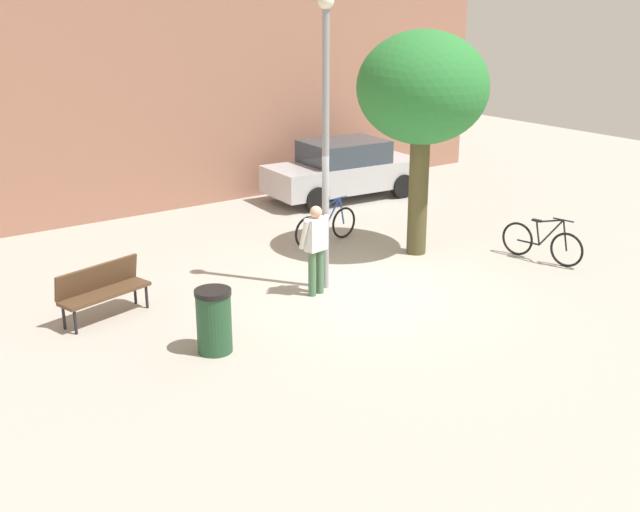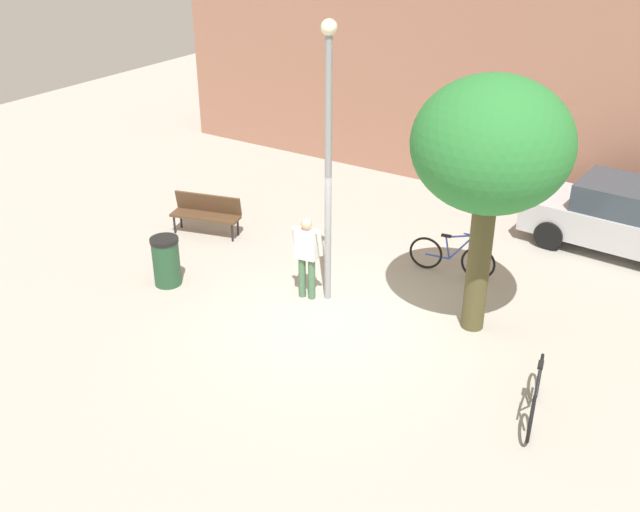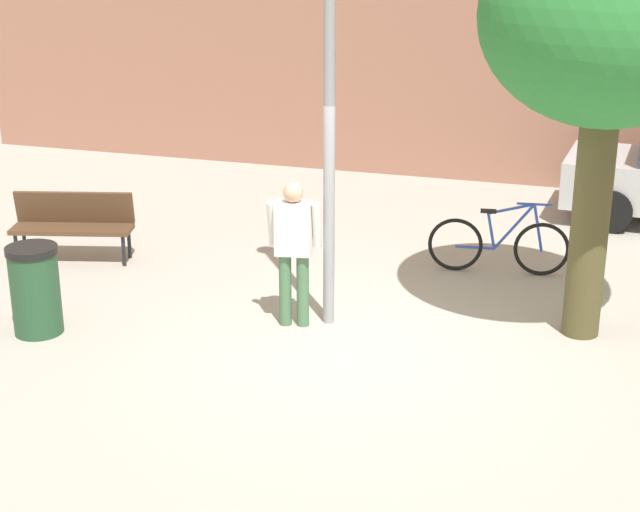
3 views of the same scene
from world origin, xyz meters
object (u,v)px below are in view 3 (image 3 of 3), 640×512
at_px(person_by_lamppost, 294,244).
at_px(trash_bin, 35,290).
at_px(lamppost, 330,53).
at_px(bicycle_blue, 499,245).
at_px(park_bench, 73,220).
at_px(plaza_tree, 609,22).

distance_m(person_by_lamppost, trash_bin, 2.89).
xyz_separation_m(lamppost, bicycle_blue, (1.62, 2.21, -2.66)).
relative_size(park_bench, plaza_tree, 0.36).
bearing_deg(plaza_tree, trash_bin, -162.56).
bearing_deg(plaza_tree, bicycle_blue, 124.52).
xyz_separation_m(person_by_lamppost, trash_bin, (-2.65, -1.07, -0.46)).
relative_size(lamppost, person_by_lamppost, 3.14).
bearing_deg(bicycle_blue, lamppost, -126.17).
distance_m(lamppost, trash_bin, 4.13).
height_order(lamppost, bicycle_blue, lamppost).
relative_size(lamppost, bicycle_blue, 2.92).
height_order(park_bench, plaza_tree, plaza_tree).
bearing_deg(lamppost, trash_bin, -157.15).
xyz_separation_m(person_by_lamppost, park_bench, (-3.55, 1.21, -0.42)).
height_order(person_by_lamppost, park_bench, person_by_lamppost).
height_order(bicycle_blue, trash_bin, trash_bin).
bearing_deg(person_by_lamppost, bicycle_blue, 50.70).
height_order(person_by_lamppost, trash_bin, person_by_lamppost).
bearing_deg(park_bench, lamppost, -14.66).
xyz_separation_m(person_by_lamppost, bicycle_blue, (1.97, 2.41, -0.58)).
height_order(park_bench, trash_bin, trash_bin).
relative_size(lamppost, plaza_tree, 1.15).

